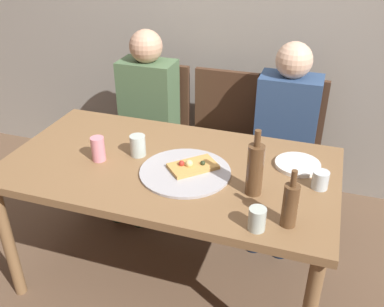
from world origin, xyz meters
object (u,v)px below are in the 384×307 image
(pizza_tray, at_px, (185,172))
(soda_can, at_px, (98,149))
(dining_table, at_px, (170,177))
(beer_bottle, at_px, (290,204))
(guest_in_sweater, at_px, (144,114))
(wine_glass, at_px, (257,219))
(chair_right, at_px, (285,142))
(tumbler_near, at_px, (320,180))
(chair_middle, at_px, (222,132))
(pizza_slice_last, at_px, (192,166))
(tumbler_far, at_px, (138,146))
(guest_in_beanie, at_px, (284,134))
(wine_bottle, at_px, (255,169))
(plate_stack, at_px, (298,164))
(chair_left, at_px, (154,122))

(pizza_tray, relative_size, soda_can, 3.50)
(dining_table, xyz_separation_m, pizza_tray, (0.10, -0.05, 0.08))
(beer_bottle, xyz_separation_m, guest_in_sweater, (-1.04, 0.96, -0.19))
(wine_glass, xyz_separation_m, chair_right, (-0.02, 1.18, -0.27))
(tumbler_near, distance_m, chair_middle, 1.07)
(soda_can, bearing_deg, guest_in_sweater, 97.83)
(dining_table, height_order, soda_can, soda_can)
(dining_table, height_order, pizza_slice_last, pizza_slice_last)
(tumbler_far, relative_size, guest_in_beanie, 0.09)
(wine_bottle, bearing_deg, guest_in_sweater, 137.87)
(pizza_slice_last, bearing_deg, guest_in_sweater, 129.10)
(tumbler_far, bearing_deg, guest_in_beanie, 44.99)
(wine_bottle, height_order, plate_stack, wine_bottle)
(soda_can, bearing_deg, beer_bottle, -12.61)
(soda_can, bearing_deg, tumbler_near, 4.93)
(tumbler_near, distance_m, guest_in_beanie, 0.71)
(pizza_tray, bearing_deg, guest_in_beanie, 63.34)
(wine_glass, relative_size, chair_middle, 0.10)
(dining_table, bearing_deg, chair_left, 118.07)
(tumbler_far, bearing_deg, wine_glass, -29.63)
(plate_stack, height_order, chair_left, chair_left)
(beer_bottle, bearing_deg, plate_stack, 91.43)
(tumbler_near, bearing_deg, soda_can, -175.07)
(beer_bottle, xyz_separation_m, wine_glass, (-0.11, -0.06, -0.05))
(pizza_tray, distance_m, chair_middle, 0.91)
(wine_glass, height_order, guest_in_beanie, guest_in_beanie)
(pizza_slice_last, xyz_separation_m, guest_in_beanie, (0.34, 0.70, -0.12))
(dining_table, relative_size, wine_glass, 16.94)
(pizza_tray, relative_size, chair_left, 0.47)
(chair_right, bearing_deg, chair_left, 0.00)
(guest_in_sweater, bearing_deg, guest_in_beanie, -180.00)
(chair_left, bearing_deg, dining_table, 118.07)
(chair_left, bearing_deg, tumbler_near, 144.63)
(chair_left, xyz_separation_m, guest_in_sweater, (0.00, -0.15, 0.13))
(wine_bottle, xyz_separation_m, soda_can, (-0.77, 0.04, -0.06))
(wine_bottle, bearing_deg, pizza_slice_last, 163.22)
(chair_left, distance_m, chair_middle, 0.49)
(pizza_slice_last, distance_m, plate_stack, 0.50)
(dining_table, xyz_separation_m, wine_glass, (0.49, -0.35, 0.12))
(tumbler_near, relative_size, chair_middle, 0.09)
(wine_glass, distance_m, guest_in_beanie, 1.03)
(pizza_slice_last, relative_size, wine_bottle, 0.82)
(beer_bottle, height_order, chair_left, beer_bottle)
(soda_can, relative_size, chair_middle, 0.14)
(dining_table, bearing_deg, guest_in_sweater, 123.11)
(chair_middle, bearing_deg, pizza_slice_last, 95.20)
(wine_bottle, xyz_separation_m, tumbler_near, (0.27, 0.13, -0.08))
(wine_glass, height_order, chair_right, chair_right)
(dining_table, distance_m, chair_middle, 0.84)
(chair_left, height_order, guest_in_beanie, guest_in_beanie)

